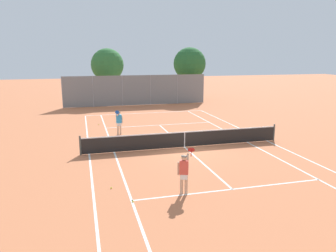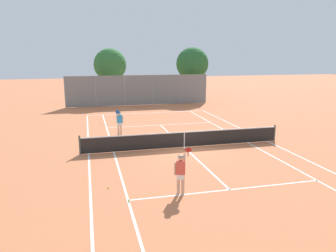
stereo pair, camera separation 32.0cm
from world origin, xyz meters
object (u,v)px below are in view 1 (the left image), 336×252
object	(u,v)px
tennis_net	(185,139)
player_far_left	(119,121)
loose_tennis_ball_0	(99,125)
player_near_side	(184,171)
loose_tennis_ball_1	(180,112)
loose_tennis_ball_2	(111,188)
loose_tennis_ball_3	(133,201)
tree_behind_right	(189,65)
tree_behind_left	(107,66)

from	to	relation	value
tennis_net	player_far_left	distance (m)	5.30
tennis_net	player_far_left	bearing A→B (deg)	129.64
player_far_left	loose_tennis_ball_0	bearing A→B (deg)	108.32
player_near_side	player_far_left	xyz separation A→B (m)	(-1.33, 10.35, 0.00)
loose_tennis_ball_0	loose_tennis_ball_1	size ratio (longest dim) A/B	1.00
loose_tennis_ball_2	tennis_net	bearing A→B (deg)	46.70
loose_tennis_ball_0	loose_tennis_ball_1	world-z (taller)	same
loose_tennis_ball_3	player_far_left	bearing A→B (deg)	86.03
tennis_net	loose_tennis_ball_3	world-z (taller)	tennis_net
loose_tennis_ball_3	tree_behind_right	distance (m)	28.74
loose_tennis_ball_3	tree_behind_left	bearing A→B (deg)	87.12
loose_tennis_ball_0	loose_tennis_ball_3	size ratio (longest dim) A/B	1.00
loose_tennis_ball_3	tree_behind_left	world-z (taller)	tree_behind_left
loose_tennis_ball_0	loose_tennis_ball_2	size ratio (longest dim) A/B	1.00
loose_tennis_ball_2	tree_behind_left	bearing A→B (deg)	85.46
loose_tennis_ball_0	tree_behind_right	size ratio (longest dim) A/B	0.01
tree_behind_left	tree_behind_right	distance (m)	9.60
loose_tennis_ball_3	loose_tennis_ball_0	bearing A→B (deg)	91.81
loose_tennis_ball_0	tree_behind_right	bearing A→B (deg)	46.65
tree_behind_left	tree_behind_right	world-z (taller)	tree_behind_right
loose_tennis_ball_0	player_far_left	bearing A→B (deg)	-71.68
player_near_side	tree_behind_right	bearing A→B (deg)	71.17
loose_tennis_ball_1	loose_tennis_ball_2	world-z (taller)	same
loose_tennis_ball_3	loose_tennis_ball_2	bearing A→B (deg)	113.83
loose_tennis_ball_0	tree_behind_left	distance (m)	13.24
player_near_side	player_far_left	bearing A→B (deg)	97.34
player_near_side	player_far_left	size ratio (longest dim) A/B	1.00
loose_tennis_ball_3	tree_behind_left	size ratio (longest dim) A/B	0.01
player_near_side	loose_tennis_ball_2	world-z (taller)	player_near_side
tennis_net	player_far_left	size ratio (longest dim) A/B	6.76
loose_tennis_ball_3	player_near_side	bearing A→B (deg)	7.15
player_far_left	loose_tennis_ball_3	bearing A→B (deg)	-93.97
loose_tennis_ball_0	tree_behind_left	size ratio (longest dim) A/B	0.01
loose_tennis_ball_1	tree_behind_right	world-z (taller)	tree_behind_right
loose_tennis_ball_0	loose_tennis_ball_1	distance (m)	8.59
player_far_left	tree_behind_left	world-z (taller)	tree_behind_left
loose_tennis_ball_2	loose_tennis_ball_3	world-z (taller)	same
loose_tennis_ball_3	tree_behind_right	xyz separation A→B (m)	(10.93, 26.25, 4.14)
loose_tennis_ball_3	tree_behind_right	bearing A→B (deg)	67.38
loose_tennis_ball_1	loose_tennis_ball_2	distance (m)	18.25
tree_behind_left	tree_behind_right	size ratio (longest dim) A/B	0.98
player_far_left	loose_tennis_ball_1	size ratio (longest dim) A/B	26.88
loose_tennis_ball_2	player_near_side	bearing A→B (deg)	-24.24
tennis_net	loose_tennis_ball_1	bearing A→B (deg)	74.33
player_far_left	tennis_net	bearing A→B (deg)	-50.36
tennis_net	loose_tennis_ball_2	bearing A→B (deg)	-133.30
tree_behind_right	loose_tennis_ball_0	bearing A→B (deg)	-133.35
loose_tennis_ball_2	loose_tennis_ball_3	size ratio (longest dim) A/B	1.00
player_near_side	loose_tennis_ball_3	xyz separation A→B (m)	(-2.07, -0.26, -0.89)
player_far_left	loose_tennis_ball_0	xyz separation A→B (m)	(-1.19, 3.58, -0.89)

